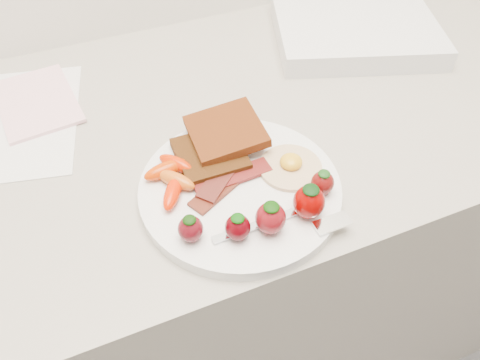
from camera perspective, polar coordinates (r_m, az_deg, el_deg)
name	(u,v)px	position (r m, az deg, el deg)	size (l,w,h in m)	color
counter	(222,268)	(1.09, -2.19, -10.66)	(2.00, 0.60, 0.90)	gray
plate	(240,189)	(0.63, 0.00, -1.16)	(0.27, 0.27, 0.02)	white
toast_lower	(210,155)	(0.65, -3.66, 3.08)	(0.09, 0.09, 0.01)	black
toast_upper	(226,131)	(0.67, -1.75, 5.97)	(0.10, 0.10, 0.01)	#501A08
fried_egg	(291,166)	(0.64, 6.18, 1.72)	(0.11, 0.11, 0.02)	#F5EEBF
bacon_strips	(227,178)	(0.62, -1.64, 0.23)	(0.13, 0.10, 0.01)	#45180D
baby_carrots	(172,176)	(0.62, -8.27, 0.44)	(0.07, 0.11, 0.02)	#CA3400
strawberries	(274,210)	(0.57, 4.19, -3.71)	(0.21, 0.06, 0.05)	#550A12
fork	(291,224)	(0.58, 6.20, -5.39)	(0.17, 0.05, 0.00)	silver
paper_sheet	(12,122)	(0.82, -26.04, 6.41)	(0.20, 0.27, 0.00)	white
notepad	(37,102)	(0.84, -23.55, 8.76)	(0.12, 0.17, 0.01)	#F7BBC7
appliance	(355,30)	(0.95, 13.89, 17.28)	(0.29, 0.23, 0.04)	white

